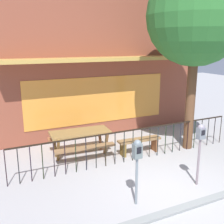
{
  "coord_description": "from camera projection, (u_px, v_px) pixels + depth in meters",
  "views": [
    {
      "loc": [
        -3.74,
        -4.62,
        3.37
      ],
      "look_at": [
        -0.49,
        2.2,
        1.45
      ],
      "focal_mm": 43.33,
      "sensor_mm": 36.0,
      "label": 1
    }
  ],
  "objects": [
    {
      "name": "patio_bench",
      "position": [
        139.0,
        143.0,
        8.46
      ],
      "size": [
        1.41,
        0.39,
        0.48
      ],
      "color": "olive",
      "rests_on": "ground"
    },
    {
      "name": "curb_edge",
      "position": [
        192.0,
        206.0,
        5.77
      ],
      "size": [
        11.64,
        0.2,
        0.11
      ],
      "primitive_type": "cube",
      "color": "gray",
      "rests_on": "ground"
    },
    {
      "name": "parking_meter_far",
      "position": [
        137.0,
        155.0,
        5.56
      ],
      "size": [
        0.18,
        0.17,
        1.47
      ],
      "color": "slate",
      "rests_on": "ground"
    },
    {
      "name": "ground",
      "position": [
        170.0,
        189.0,
        6.43
      ],
      "size": [
        40.0,
        40.0,
        0.0
      ],
      "primitive_type": "plane",
      "color": "#9E9C9E"
    },
    {
      "name": "pub_storefront",
      "position": [
        96.0,
        56.0,
        9.75
      ],
      "size": [
        8.31,
        1.34,
        5.88
      ],
      "color": "#552326",
      "rests_on": "ground"
    },
    {
      "name": "picnic_table_left",
      "position": [
        80.0,
        136.0,
        8.26
      ],
      "size": [
        1.88,
        1.47,
        0.79
      ],
      "color": "olive",
      "rests_on": "ground"
    },
    {
      "name": "patio_fence_front",
      "position": [
        133.0,
        139.0,
        7.85
      ],
      "size": [
        7.01,
        0.04,
        0.97
      ],
      "color": "black",
      "rests_on": "ground"
    },
    {
      "name": "street_tree",
      "position": [
        197.0,
        16.0,
        7.99
      ],
      "size": [
        3.0,
        3.0,
        5.67
      ],
      "color": "brown",
      "rests_on": "ground"
    },
    {
      "name": "parking_meter_near",
      "position": [
        200.0,
        139.0,
        6.36
      ],
      "size": [
        0.18,
        0.17,
        1.55
      ],
      "color": "slate",
      "rests_on": "ground"
    }
  ]
}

